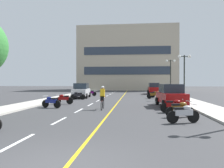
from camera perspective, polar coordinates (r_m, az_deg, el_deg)
The scene contains 33 objects.
ground_plane at distance 26.12m, azimuth 1.77°, elevation -3.81°, with size 140.00×140.00×0.00m, color #38383A.
curb_left at distance 30.42m, azimuth -11.49°, elevation -3.08°, with size 2.40×72.00×0.12m, color #B7B2A8.
curb_right at distance 29.53m, azimuth 16.29°, elevation -3.21°, with size 2.40×72.00×0.12m, color #B7B2A8.
lane_dash_0 at distance 8.22m, azimuth -23.00°, elevation -13.61°, with size 0.14×2.20×0.01m, color silver.
lane_dash_1 at distance 11.81m, azimuth -13.47°, elevation -9.22°, with size 0.14×2.20×0.01m, color silver.
lane_dash_2 at distance 15.60m, azimuth -8.57°, elevation -6.81°, with size 0.14×2.20×0.01m, color silver.
lane_dash_3 at distance 19.47m, azimuth -5.62°, elevation -5.32°, with size 0.14×2.20×0.01m, color silver.
lane_dash_4 at distance 23.39m, azimuth -3.67°, elevation -4.32°, with size 0.14×2.20×0.01m, color silver.
lane_dash_5 at distance 27.33m, azimuth -2.28°, elevation -3.61°, with size 0.14×2.20×0.01m, color silver.
lane_dash_6 at distance 31.28m, azimuth -1.24°, elevation -3.07°, with size 0.14×2.20×0.01m, color silver.
lane_dash_7 at distance 35.25m, azimuth -0.44°, elevation -2.66°, with size 0.14×2.20×0.01m, color silver.
lane_dash_8 at distance 39.22m, azimuth 0.20°, elevation -2.32°, with size 0.14×2.20×0.01m, color silver.
lane_dash_9 at distance 43.20m, azimuth 0.72°, elevation -2.05°, with size 0.14×2.20×0.01m, color silver.
lane_dash_10 at distance 47.18m, azimuth 1.16°, elevation -1.83°, with size 0.14×2.20×0.01m, color silver.
lane_dash_11 at distance 51.16m, azimuth 1.53°, elevation -1.64°, with size 0.14×2.20×0.01m, color silver.
centre_line_yellow at distance 29.09m, azimuth 2.68°, elevation -3.35°, with size 0.12×66.00×0.01m, color gold.
office_building at distance 55.11m, azimuth 3.98°, elevation 6.37°, with size 23.35×9.77×15.09m.
street_lamp_mid at distance 25.93m, azimuth 18.20°, elevation 4.35°, with size 1.46×0.36×4.89m.
street_lamp_far at distance 34.38m, azimuth 14.92°, elevation 3.78°, with size 1.46×0.36×5.21m.
parked_car_near at distance 18.52m, azimuth 14.99°, elevation -2.81°, with size 2.17×4.32×1.82m.
parked_car_mid at distance 27.76m, azimuth -7.95°, elevation -1.66°, with size 2.15×4.31×1.82m.
parked_car_far at distance 36.42m, azimuth 10.75°, elevation -1.13°, with size 1.92×4.20×1.82m.
motorcycle_1 at distance 11.34m, azimuth 17.99°, elevation -7.23°, with size 1.65×0.75×0.92m.
motorcycle_2 at distance 13.13m, azimuth 17.17°, elevation -6.16°, with size 1.66×0.73×0.92m.
motorcycle_3 at distance 14.77m, azimuth 15.71°, elevation -5.40°, with size 1.70×0.60×0.92m.
motorcycle_4 at distance 17.62m, azimuth -15.49°, elevation -4.43°, with size 1.66×0.73×0.92m.
motorcycle_5 at distance 20.19m, azimuth -12.44°, elevation -3.78°, with size 1.70×0.60×0.92m.
motorcycle_6 at distance 21.51m, azimuth 13.31°, elevation -3.51°, with size 1.69×0.62×0.92m.
motorcycle_7 at distance 25.06m, azimuth -8.86°, elevation -2.92°, with size 1.70×0.60×0.92m.
motorcycle_8 at distance 26.44m, azimuth 10.86°, elevation -2.74°, with size 1.70×0.60×0.92m.
motorcycle_9 at distance 28.48m, azimuth 11.57°, elevation -2.50°, with size 1.69×0.64×0.92m.
motorcycle_10 at distance 30.79m, azimuth -5.66°, elevation -2.26°, with size 1.65×0.75×0.92m.
cyclist_rider at distance 16.00m, azimuth -2.48°, elevation -3.43°, with size 0.42×1.77×1.71m.
Camera 1 is at (1.85, -4.98, 2.02)m, focal length 35.32 mm.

